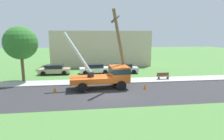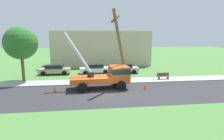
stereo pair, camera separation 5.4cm
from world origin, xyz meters
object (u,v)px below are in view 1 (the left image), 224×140
Objects in this scene: traffic_cone_ahead at (145,87)px; roadside_tree_near at (21,43)px; parked_sedan_silver at (123,68)px; traffic_cone_curbside at (121,82)px; utility_truck at (107,75)px; leaning_utility_pole at (120,48)px; parked_sedan_tan at (55,69)px; parked_sedan_white at (95,69)px; traffic_cone_behind at (55,90)px; park_bench at (163,76)px.

roadside_tree_near is at bearing 158.03° from traffic_cone_ahead.
roadside_tree_near reaches higher than parked_sedan_silver.
traffic_cone_ahead is at bearing -45.02° from traffic_cone_curbside.
utility_truck reaches higher than traffic_cone_ahead.
leaning_utility_pole is at bearing 143.56° from traffic_cone_ahead.
parked_sedan_tan and parked_sedan_white have the same top height.
leaning_utility_pole is 14.91× the size of traffic_cone_behind.
traffic_cone_behind and traffic_cone_curbside have the same top height.
traffic_cone_curbside is 11.13m from parked_sedan_tan.
traffic_cone_curbside is (1.71, 1.14, -1.13)m from utility_truck.
roadside_tree_near reaches higher than traffic_cone_ahead.
parked_sedan_tan is at bearing 129.75° from utility_truck.
leaning_utility_pole is at bearing -18.51° from roadside_tree_near.
parked_sedan_silver is at bearing -2.13° from parked_sedan_tan.
parked_sedan_white is 1.01× the size of parked_sedan_silver.
utility_truck is at bearing -24.48° from roadside_tree_near.
park_bench is 0.24× the size of roadside_tree_near.
traffic_cone_ahead is 0.12× the size of parked_sedan_silver.
parked_sedan_silver reaches higher than traffic_cone_behind.
parked_sedan_white is (-1.04, 8.11, -0.70)m from utility_truck.
park_bench is (14.36, -5.39, -0.25)m from parked_sedan_tan.
parked_sedan_silver is (-0.63, 8.92, 0.43)m from traffic_cone_ahead.
park_bench reaches higher than traffic_cone_curbside.
traffic_cone_curbside is 6.91m from parked_sedan_silver.
traffic_cone_curbside is (-2.20, 2.20, 0.00)m from traffic_cone_ahead.
leaning_utility_pole reaches higher than parked_sedan_white.
leaning_utility_pole is 12.23m from roadside_tree_near.
utility_truck is at bearing 164.88° from traffic_cone_ahead.
leaning_utility_pole is 1.86× the size of parked_sedan_silver.
roadside_tree_near is (-9.02, -3.53, 3.98)m from parked_sedan_white.
parked_sedan_white is 0.68× the size of roadside_tree_near.
roadside_tree_near is at bearing 163.73° from traffic_cone_curbside.
parked_sedan_tan reaches higher than traffic_cone_behind.
park_bench reaches higher than traffic_cone_ahead.
traffic_cone_behind is at bearing -170.13° from utility_truck.
parked_sedan_white is at bearing -1.23° from parked_sedan_tan.
parked_sedan_silver is (1.74, 7.16, -3.55)m from leaning_utility_pole.
roadside_tree_near is at bearing -158.59° from parked_sedan_white.
parked_sedan_tan is 0.98× the size of parked_sedan_white.
leaning_utility_pole is (1.54, 0.70, 2.85)m from utility_truck.
leaning_utility_pole is 4.95m from traffic_cone_ahead.
park_bench is at bearing -20.58° from parked_sedan_tan.
parked_sedan_silver reaches higher than traffic_cone_curbside.
traffic_cone_curbside is 0.12× the size of parked_sedan_silver.
roadside_tree_near reaches higher than park_bench.
park_bench is (5.98, 2.15, -3.80)m from leaning_utility_pole.
leaning_utility_pole reaches higher than traffic_cone_ahead.
traffic_cone_behind is 13.45m from park_bench.
leaning_utility_pole is 11.82m from parked_sedan_tan.
roadside_tree_near reaches higher than utility_truck.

